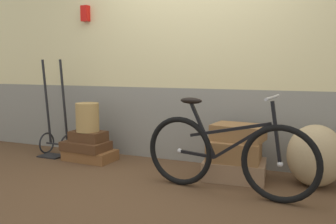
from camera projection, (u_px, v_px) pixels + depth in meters
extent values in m
cube|color=#513823|center=(169.00, 183.00, 3.59)|extent=(9.14, 5.20, 0.06)
cube|color=gray|center=(196.00, 124.00, 4.31)|extent=(7.14, 0.20, 0.90)
cube|color=beige|center=(197.00, 2.00, 4.12)|extent=(7.14, 0.20, 2.04)
cube|color=red|center=(85.00, 14.00, 4.57)|extent=(0.10, 0.08, 0.20)
cube|color=brown|center=(90.00, 155.00, 4.35)|extent=(0.64, 0.40, 0.13)
cube|color=#4C2D19|center=(86.00, 146.00, 4.33)|extent=(0.58, 0.38, 0.11)
cube|color=#4C2D19|center=(88.00, 136.00, 4.34)|extent=(0.45, 0.30, 0.12)
cube|color=#937051|center=(235.00, 169.00, 3.63)|extent=(0.66, 0.51, 0.19)
cube|color=olive|center=(234.00, 150.00, 3.62)|extent=(0.55, 0.47, 0.21)
cube|color=olive|center=(238.00, 132.00, 3.60)|extent=(0.55, 0.42, 0.16)
cylinder|color=#A8844C|center=(87.00, 117.00, 4.30)|extent=(0.28, 0.28, 0.35)
torus|color=black|center=(47.00, 143.00, 4.69)|extent=(0.02, 0.28, 0.28)
torus|color=black|center=(67.00, 145.00, 4.56)|extent=(0.02, 0.28, 0.28)
cylinder|color=black|center=(57.00, 144.00, 4.62)|extent=(0.34, 0.02, 0.02)
cylinder|color=black|center=(47.00, 102.00, 4.61)|extent=(0.03, 0.12, 1.11)
cylinder|color=black|center=(64.00, 103.00, 4.50)|extent=(0.03, 0.12, 1.11)
cube|color=black|center=(52.00, 156.00, 4.54)|extent=(0.30, 0.22, 0.02)
ellipsoid|color=tan|center=(315.00, 156.00, 3.37)|extent=(0.53, 0.45, 0.61)
torus|color=black|center=(180.00, 151.00, 3.41)|extent=(0.68, 0.13, 0.68)
sphere|color=#B2B2B7|center=(180.00, 151.00, 3.41)|extent=(0.05, 0.05, 0.05)
torus|color=black|center=(280.00, 164.00, 2.95)|extent=(0.68, 0.13, 0.68)
sphere|color=#B2B2B7|center=(280.00, 164.00, 2.95)|extent=(0.05, 0.05, 0.05)
cube|color=black|center=(242.00, 141.00, 3.09)|extent=(0.52, 0.09, 0.38)
cube|color=black|center=(203.00, 130.00, 3.26)|extent=(0.27, 0.06, 0.51)
cube|color=black|center=(197.00, 154.00, 3.32)|extent=(0.37, 0.07, 0.04)
cube|color=black|center=(229.00, 130.00, 3.14)|extent=(0.76, 0.11, 0.20)
cube|color=black|center=(276.00, 133.00, 2.93)|extent=(0.11, 0.04, 0.54)
ellipsoid|color=black|center=(191.00, 101.00, 3.29)|extent=(0.23, 0.11, 0.06)
cylinder|color=#A5A5AD|center=(272.00, 98.00, 2.92)|extent=(0.08, 0.46, 0.02)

